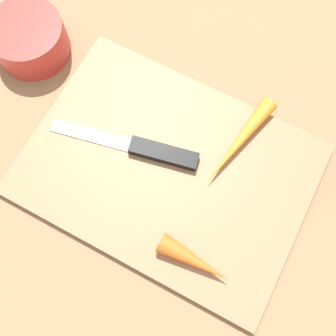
{
  "coord_description": "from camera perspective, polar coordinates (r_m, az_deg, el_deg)",
  "views": [
    {
      "loc": [
        -0.07,
        0.13,
        0.5
      ],
      "look_at": [
        0.0,
        0.0,
        0.01
      ],
      "focal_mm": 42.6,
      "sensor_mm": 36.0,
      "label": 1
    }
  ],
  "objects": [
    {
      "name": "carrot_short",
      "position": [
        0.48,
        3.74,
        -13.08
      ],
      "size": [
        0.09,
        0.03,
        0.03
      ],
      "primitive_type": "cone",
      "rotation": [
        0.0,
        1.57,
        3.13
      ],
      "color": "orange",
      "rests_on": "cutting_board"
    },
    {
      "name": "carrot_long",
      "position": [
        0.52,
        10.18,
        3.75
      ],
      "size": [
        0.05,
        0.14,
        0.02
      ],
      "primitive_type": "cone",
      "rotation": [
        0.0,
        1.57,
        1.38
      ],
      "color": "orange",
      "rests_on": "cutting_board"
    },
    {
      "name": "cutting_board",
      "position": [
        0.52,
        -0.0,
        -0.19
      ],
      "size": [
        0.36,
        0.26,
        0.01
      ],
      "primitive_type": "cube",
      "color": "#99704C",
      "rests_on": "ground_plane"
    },
    {
      "name": "knife",
      "position": [
        0.51,
        -2.05,
        2.46
      ],
      "size": [
        0.2,
        0.06,
        0.01
      ],
      "rotation": [
        0.0,
        0.0,
        0.21
      ],
      "color": "#B7B7BC",
      "rests_on": "cutting_board"
    },
    {
      "name": "small_bowl",
      "position": [
        0.61,
        -19.22,
        17.02
      ],
      "size": [
        0.1,
        0.1,
        0.05
      ],
      "primitive_type": "cylinder",
      "color": "red",
      "rests_on": "ground_plane"
    },
    {
      "name": "ground_plane",
      "position": [
        0.52,
        -0.0,
        -0.39
      ],
      "size": [
        1.4,
        1.4,
        0.0
      ],
      "primitive_type": "plane",
      "color": "#8C6D4C"
    }
  ]
}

